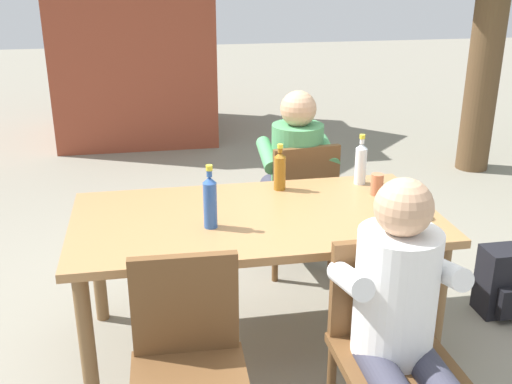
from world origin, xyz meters
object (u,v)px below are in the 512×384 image
at_px(person_in_plaid_shirt, 294,169).
at_px(chair_near_left, 188,359).
at_px(dining_table, 256,230).
at_px(chair_far_right, 299,200).
at_px(bottle_blue, 210,201).
at_px(brick_kiosk, 130,0).
at_px(backpack_by_near_side, 506,282).
at_px(cup_terracotta, 377,184).
at_px(bottle_amber, 280,170).
at_px(cup_white, 414,210).
at_px(chair_near_right, 388,337).
at_px(bottle_clear, 361,163).
at_px(person_in_white_shirt, 403,316).

bearing_deg(person_in_plaid_shirt, chair_near_left, -116.29).
relative_size(dining_table, chair_far_right, 2.06).
bearing_deg(bottle_blue, brick_kiosk, 94.63).
bearing_deg(backpack_by_near_side, chair_near_left, -156.85).
height_order(dining_table, cup_terracotta, cup_terracotta).
distance_m(chair_far_right, person_in_plaid_shirt, 0.20).
bearing_deg(person_in_plaid_shirt, bottle_amber, -111.42).
bearing_deg(chair_far_right, cup_terracotta, -66.04).
height_order(chair_far_right, backpack_by_near_side, chair_far_right).
xyz_separation_m(chair_far_right, cup_white, (0.33, -0.93, 0.29)).
bearing_deg(bottle_amber, chair_far_right, 62.91).
xyz_separation_m(bottle_blue, backpack_by_near_side, (1.69, 0.14, -0.67)).
distance_m(chair_near_right, chair_near_left, 0.80).
relative_size(dining_table, chair_near_left, 2.06).
distance_m(dining_table, cup_white, 0.78).
xyz_separation_m(chair_near_left, bottle_clear, (1.05, 1.09, 0.37)).
xyz_separation_m(dining_table, chair_near_left, (-0.40, -0.76, -0.17)).
relative_size(cup_white, brick_kiosk, 0.03).
distance_m(chair_near_left, person_in_white_shirt, 0.83).
xyz_separation_m(dining_table, chair_near_right, (0.40, -0.76, -0.17)).
xyz_separation_m(chair_near_right, bottle_clear, (0.25, 1.09, 0.37)).
bearing_deg(dining_table, chair_far_right, 61.51).
height_order(bottle_clear, cup_terracotta, bottle_clear).
xyz_separation_m(chair_near_right, chair_near_left, (-0.80, -0.00, 0.00)).
bearing_deg(cup_white, chair_near_left, -152.79).
distance_m(chair_far_right, person_in_white_shirt, 1.64).
xyz_separation_m(bottle_clear, backpack_by_near_side, (0.80, -0.30, -0.67)).
bearing_deg(brick_kiosk, dining_table, -82.24).
bearing_deg(person_in_plaid_shirt, cup_white, -71.68).
height_order(bottle_blue, brick_kiosk, brick_kiosk).
height_order(person_in_white_shirt, cup_white, person_in_white_shirt).
xyz_separation_m(chair_far_right, chair_near_left, (-0.81, -1.52, 0.00)).
bearing_deg(cup_white, bottle_blue, 176.25).
bearing_deg(cup_terracotta, chair_far_right, 113.96).
distance_m(person_in_white_shirt, cup_terracotta, 1.07).
bearing_deg(cup_terracotta, bottle_amber, 160.87).
height_order(dining_table, bottle_amber, bottle_amber).
bearing_deg(person_in_plaid_shirt, bottle_clear, -65.28).
relative_size(person_in_white_shirt, person_in_plaid_shirt, 1.00).
bearing_deg(cup_terracotta, chair_near_right, -106.96).
relative_size(chair_near_left, brick_kiosk, 0.31).
xyz_separation_m(chair_far_right, backpack_by_near_side, (1.04, -0.73, -0.29)).
bearing_deg(backpack_by_near_side, person_in_plaid_shirt, 141.42).
relative_size(dining_table, bottle_clear, 6.32).
height_order(backpack_by_near_side, brick_kiosk, brick_kiosk).
relative_size(cup_terracotta, backpack_by_near_side, 0.29).
bearing_deg(chair_near_left, cup_white, 27.21).
xyz_separation_m(bottle_clear, cup_white, (0.10, -0.50, -0.08)).
height_order(bottle_amber, cup_terracotta, bottle_amber).
distance_m(chair_far_right, bottle_amber, 0.61).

